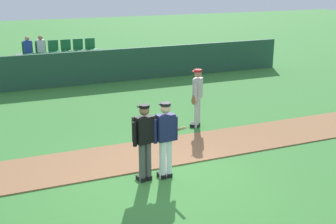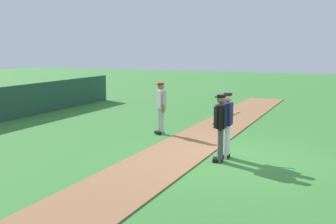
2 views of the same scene
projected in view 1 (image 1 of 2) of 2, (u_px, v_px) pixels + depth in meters
name	position (u px, v px, depth m)	size (l,w,h in m)	color
ground_plane	(164.00, 181.00, 10.20)	(80.00, 80.00, 0.00)	#387A33
infield_dirt_path	(140.00, 155.00, 11.60)	(28.00, 1.92, 0.03)	#936642
dugout_fence	(70.00, 69.00, 18.70)	(20.00, 0.16, 1.40)	#234C38
stadium_bleachers	(63.00, 68.00, 20.04)	(3.90, 2.10, 1.90)	slate
batter_navy_jersey	(166.00, 137.00, 10.09)	(0.70, 0.77, 1.76)	white
umpire_home_plate	(144.00, 138.00, 9.94)	(0.58, 0.36, 1.76)	#4C4C4C
runner_grey_jersey	(197.00, 96.00, 13.53)	(0.54, 0.52, 1.76)	#B2B2B2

